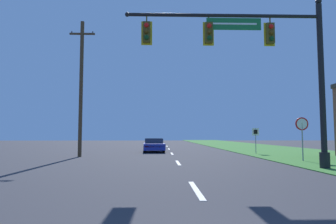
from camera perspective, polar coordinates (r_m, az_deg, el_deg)
The scene contains 7 objects.
grass_verge_right at distance 34.39m, azimuth 18.06°, elevation -6.68°, with size 10.00×110.00×0.04m.
road_center_line at distance 24.44m, azimuth 0.76°, elevation -7.94°, with size 0.16×34.80×0.01m.
signal_mast at distance 14.60m, azimuth 18.42°, elevation 9.34°, with size 9.23×0.47×7.85m.
car_ahead at distance 27.16m, azimuth -2.72°, elevation -6.32°, with size 2.03×4.53×1.19m.
stop_sign at distance 19.03m, azimuth 24.17°, elevation -2.97°, with size 0.76×0.07×2.50m.
route_sign_post at distance 25.10m, azimuth 16.34°, elevation -4.20°, with size 0.55×0.06×2.03m.
utility_pole_near at distance 22.16m, azimuth -16.23°, elevation 4.81°, with size 1.80×0.26×9.67m.
Camera 1 is at (-1.01, -2.37, 1.52)m, focal length 32.00 mm.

